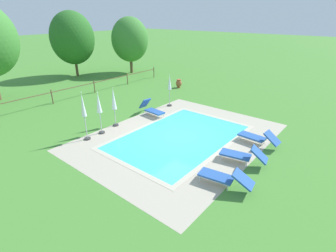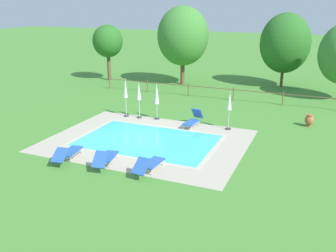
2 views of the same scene
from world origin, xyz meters
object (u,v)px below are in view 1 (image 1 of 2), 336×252
object	(u,v)px
sun_lounger_north_far	(152,109)
patio_umbrella_closed_row_mid_east	(170,85)
sun_lounger_north_end	(258,137)
tree_east_mid	(130,40)
sun_lounger_north_near_steps	(224,177)
sun_lounger_north_mid	(242,155)
patio_umbrella_closed_row_centre	(99,106)
terracotta_urn_near_fence	(179,83)
patio_umbrella_closed_row_west	(114,101)
tree_west_mid	(72,38)
patio_umbrella_closed_row_mid_west	(83,109)

from	to	relation	value
sun_lounger_north_far	patio_umbrella_closed_row_mid_east	world-z (taller)	patio_umbrella_closed_row_mid_east
sun_lounger_north_end	tree_east_mid	world-z (taller)	tree_east_mid
sun_lounger_north_near_steps	sun_lounger_north_mid	world-z (taller)	sun_lounger_north_mid
patio_umbrella_closed_row_centre	terracotta_urn_near_fence	size ratio (longest dim) A/B	3.11
sun_lounger_north_near_steps	tree_east_mid	size ratio (longest dim) A/B	0.37
sun_lounger_north_end	patio_umbrella_closed_row_mid_east	distance (m)	7.29
patio_umbrella_closed_row_centre	tree_east_mid	distance (m)	15.80
tree_east_mid	patio_umbrella_closed_row_west	bearing A→B (deg)	-136.89
sun_lounger_north_mid	patio_umbrella_closed_row_mid_east	size ratio (longest dim) A/B	0.91
sun_lounger_north_near_steps	sun_lounger_north_end	xyz separation A→B (m)	(4.09, 0.31, 0.01)
sun_lounger_north_far	terracotta_urn_near_fence	world-z (taller)	sun_lounger_north_far
sun_lounger_north_near_steps	sun_lounger_north_far	world-z (taller)	sun_lounger_north_far
sun_lounger_north_mid	tree_west_mid	xyz separation A→B (m)	(5.21, 20.65, 3.39)
patio_umbrella_closed_row_centre	tree_east_mid	xyz separation A→B (m)	(11.88, 10.25, 1.92)
sun_lounger_north_end	patio_umbrella_closed_row_mid_west	distance (m)	8.71
sun_lounger_north_near_steps	patio_umbrella_closed_row_mid_east	distance (m)	9.41
patio_umbrella_closed_row_centre	terracotta_urn_near_fence	distance (m)	10.48
sun_lounger_north_end	patio_umbrella_closed_row_west	bearing A→B (deg)	112.26
sun_lounger_north_near_steps	tree_east_mid	distance (m)	21.43
patio_umbrella_closed_row_west	tree_west_mid	size ratio (longest dim) A/B	0.36
sun_lounger_north_far	patio_umbrella_closed_row_mid_west	xyz separation A→B (m)	(-4.67, 0.22, 1.28)
patio_umbrella_closed_row_centre	tree_west_mid	bearing A→B (deg)	61.93
sun_lounger_north_mid	patio_umbrella_closed_row_mid_west	bearing A→B (deg)	112.32
sun_lounger_north_near_steps	tree_east_mid	world-z (taller)	tree_east_mid
sun_lounger_north_end	patio_umbrella_closed_row_west	distance (m)	7.88
patio_umbrella_closed_row_west	tree_west_mid	world-z (taller)	tree_west_mid
tree_east_mid	patio_umbrella_closed_row_centre	bearing A→B (deg)	-139.21
sun_lounger_north_end	tree_west_mid	size ratio (longest dim) A/B	0.32
sun_lounger_north_far	terracotta_urn_near_fence	bearing A→B (deg)	22.71
terracotta_urn_near_fence	sun_lounger_north_far	bearing A→B (deg)	-157.29
sun_lounger_north_far	tree_west_mid	world-z (taller)	tree_west_mid
sun_lounger_north_end	patio_umbrella_closed_row_west	size ratio (longest dim) A/B	0.89
patio_umbrella_closed_row_west	patio_umbrella_closed_row_mid_west	xyz separation A→B (m)	(-2.09, -0.24, 0.18)
sun_lounger_north_far	tree_east_mid	size ratio (longest dim) A/B	0.33
sun_lounger_north_end	terracotta_urn_near_fence	distance (m)	11.20
tree_west_mid	sun_lounger_north_near_steps	bearing A→B (deg)	-109.04
sun_lounger_north_mid	tree_east_mid	bearing A→B (deg)	60.39
patio_umbrella_closed_row_mid_west	sun_lounger_north_near_steps	bearing A→B (deg)	-82.57
sun_lounger_north_far	terracotta_urn_near_fence	size ratio (longest dim) A/B	2.56
patio_umbrella_closed_row_centre	patio_umbrella_closed_row_mid_east	xyz separation A→B (m)	(5.83, -0.02, -0.06)
patio_umbrella_closed_row_centre	terracotta_urn_near_fence	xyz separation A→B (m)	(10.13, 2.42, -1.16)
sun_lounger_north_mid	terracotta_urn_near_fence	distance (m)	12.57
sun_lounger_north_near_steps	terracotta_urn_near_fence	xyz separation A→B (m)	(10.12, 9.74, 0.04)
patio_umbrella_closed_row_west	patio_umbrella_closed_row_mid_east	xyz separation A→B (m)	(4.69, -0.22, -0.00)
tree_west_mid	patio_umbrella_closed_row_mid_west	bearing A→B (deg)	-121.01
tree_west_mid	patio_umbrella_closed_row_centre	bearing A→B (deg)	-118.07
patio_umbrella_closed_row_mid_east	patio_umbrella_closed_row_centre	bearing A→B (deg)	179.81
tree_east_mid	patio_umbrella_closed_row_mid_west	bearing A→B (deg)	-141.25
sun_lounger_north_mid	tree_east_mid	world-z (taller)	tree_east_mid
patio_umbrella_closed_row_centre	patio_umbrella_closed_row_mid_east	bearing A→B (deg)	-0.19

